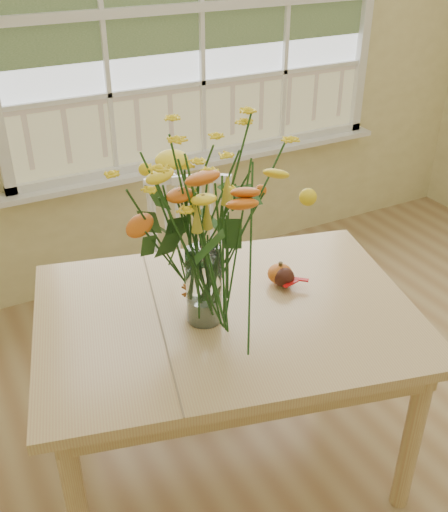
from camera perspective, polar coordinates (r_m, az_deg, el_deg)
wall_back at (r=3.51m, az=-2.38°, el=19.47°), size 4.00×0.02×2.70m
window at (r=3.44m, az=-2.15°, el=22.34°), size 2.42×0.12×1.74m
dining_table at (r=2.24m, az=0.24°, el=-7.12°), size 1.57×1.29×0.73m
windsor_chair at (r=2.96m, az=-3.10°, el=-0.31°), size 0.52×0.51×0.89m
flower_vase at (r=1.93m, az=-2.07°, el=4.11°), size 0.59×0.59×0.70m
pumpkin at (r=2.33m, az=5.35°, el=-1.79°), size 0.10×0.10×0.08m
turkey_figurine at (r=2.17m, az=-2.52°, el=-4.26°), size 0.10×0.10×0.10m
dark_gourd at (r=2.32m, az=5.70°, el=-2.10°), size 0.13×0.10×0.07m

